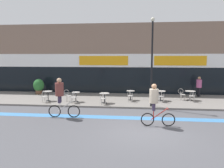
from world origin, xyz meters
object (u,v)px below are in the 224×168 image
object	(u,v)px
bistro_table_2	(104,96)
cafe_chair_3_near	(130,95)
cafe_chair_5_side	(182,93)
planter_pot	(39,86)
pedestrian_near_end	(199,85)
cafe_chair_5_near	(192,95)
bistro_table_0	(48,94)
bistro_table_4	(161,94)
cyclist_0	(61,94)
cafe_chair_4_near	(161,95)
bistro_table_1	(76,95)
cafe_chair_1_near	(74,96)
cafe_chair_1_side	(68,95)
cyclist_2	(155,101)
cafe_chair_2_near	(103,98)
cafe_chair_0_near	(44,96)
bistro_table_3	(131,93)
bistro_table_5	(190,94)
lamp_post	(152,57)

from	to	relation	value
bistro_table_2	cafe_chair_3_near	xyz separation A→B (m)	(1.84, 0.69, -0.01)
cafe_chair_5_side	planter_pot	distance (m)	12.35
planter_pot	pedestrian_near_end	bearing A→B (deg)	0.75
cafe_chair_5_near	planter_pot	distance (m)	13.06
bistro_table_0	cafe_chair_5_side	size ratio (longest dim) A/B	0.84
bistro_table_2	bistro_table_4	distance (m)	4.35
bistro_table_0	cafe_chair_5_side	world-z (taller)	cafe_chair_5_side
cafe_chair_5_near	cyclist_0	size ratio (longest dim) A/B	0.40
pedestrian_near_end	cafe_chair_4_near	bearing A→B (deg)	-157.76
bistro_table_1	cafe_chair_1_near	xyz separation A→B (m)	(0.00, -0.63, 0.01)
cafe_chair_1_side	cyclist_2	distance (m)	7.75
bistro_table_1	cafe_chair_2_near	bearing A→B (deg)	-21.42
cyclist_2	cafe_chair_4_near	bearing A→B (deg)	77.64
bistro_table_2	cyclist_2	size ratio (longest dim) A/B	0.34
bistro_table_0	cafe_chair_0_near	size ratio (longest dim) A/B	0.84
cafe_chair_2_near	pedestrian_near_end	distance (m)	8.55
bistro_table_3	cafe_chair_4_near	size ratio (longest dim) A/B	0.81
bistro_table_5	cyclist_2	size ratio (longest dim) A/B	0.37
cafe_chair_0_near	cyclist_0	xyz separation A→B (m)	(2.39, -3.27, 0.70)
bistro_table_2	cafe_chair_5_side	world-z (taller)	cafe_chair_5_side
bistro_table_1	bistro_table_5	world-z (taller)	bistro_table_1
bistro_table_3	cafe_chair_4_near	world-z (taller)	cafe_chair_4_near
bistro_table_2	cyclist_0	distance (m)	4.18
bistro_table_5	cyclist_2	distance (m)	7.18
bistro_table_2	bistro_table_5	xyz separation A→B (m)	(6.43, 1.75, -0.00)
bistro_table_5	cafe_chair_4_near	world-z (taller)	cafe_chair_4_near
bistro_table_3	cafe_chair_1_near	distance (m)	4.38
cafe_chair_3_near	bistro_table_0	bearing A→B (deg)	100.70
cafe_chair_1_near	cafe_chair_3_near	distance (m)	4.16
cafe_chair_3_near	cyclist_0	xyz separation A→B (m)	(-3.83, -4.29, 0.70)
bistro_table_1	bistro_table_3	size ratio (longest dim) A/B	0.99
planter_pot	bistro_table_3	bearing A→B (deg)	-13.04
cafe_chair_4_near	bistro_table_4	bearing A→B (deg)	4.45
cafe_chair_0_near	cafe_chair_1_side	xyz separation A→B (m)	(1.57, 0.58, 0.00)
planter_pot	cyclist_2	bearing A→B (deg)	-39.18
lamp_post	cyclist_0	distance (m)	6.38
bistro_table_0	bistro_table_5	size ratio (longest dim) A/B	0.96
cafe_chair_0_near	bistro_table_4	bearing A→B (deg)	-73.27
cafe_chair_5_side	cafe_chair_1_near	bearing A→B (deg)	-166.30
bistro_table_3	bistro_table_5	size ratio (longest dim) A/B	0.94
bistro_table_0	bistro_table_2	xyz separation A→B (m)	(4.37, -0.28, -0.01)
bistro_table_1	cafe_chair_3_near	xyz separation A→B (m)	(4.02, 0.45, 0.01)
cafe_chair_1_side	cafe_chair_3_near	bearing A→B (deg)	8.13
bistro_table_0	bistro_table_4	size ratio (longest dim) A/B	1.00
bistro_table_2	bistro_table_1	bearing A→B (deg)	173.92
cyclist_2	cafe_chair_2_near	bearing A→B (deg)	126.13
bistro_table_0	bistro_table_5	distance (m)	10.90
cafe_chair_3_near	bistro_table_2	bearing A→B (deg)	117.45
cafe_chair_2_near	lamp_post	xyz separation A→B (m)	(3.28, -0.09, 2.83)
cafe_chair_1_side	pedestrian_near_end	world-z (taller)	pedestrian_near_end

